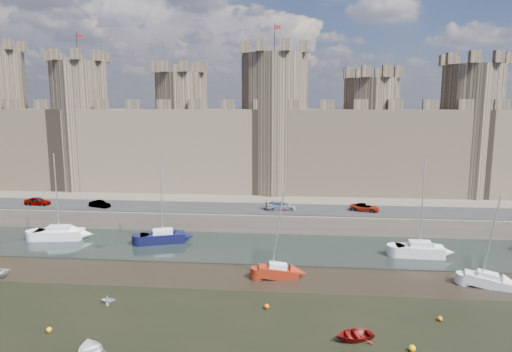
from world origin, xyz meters
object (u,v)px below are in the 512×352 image
Objects in this scene: car_1 at (100,204)px; car_3 at (365,208)px; sailboat_0 at (59,233)px; sailboat_1 at (163,237)px; car_0 at (37,201)px; car_2 at (281,206)px; sailboat_5 at (487,280)px; sailboat_4 at (278,271)px; sailboat_2 at (420,250)px.

car_3 is at bearing -68.15° from car_1.
sailboat_0 is 13.83m from sailboat_1.
car_0 is 23.22m from sailboat_1.
car_0 is 0.86× the size of car_2.
sailboat_5 reaches higher than car_1.
sailboat_2 is at bearing 18.50° from sailboat_4.
sailboat_1 is (11.72, -7.86, -2.19)m from car_1.
car_1 is 0.34× the size of sailboat_4.
car_1 is 0.30× the size of sailboat_1.
sailboat_2 reaches higher than sailboat_1.
sailboat_5 is at bearing -8.51° from sailboat_4.
car_0 is 59.94m from sailboat_5.
sailboat_5 is (20.81, -19.36, -2.46)m from car_2.
car_0 is 0.39× the size of sailboat_4.
car_0 reaches higher than car_3.
car_3 is (11.76, 0.28, -0.07)m from car_2.
car_3 is (37.99, 1.34, 0.02)m from car_1.
car_1 is at bearing 85.31° from car_2.
sailboat_5 reaches higher than car_0.
sailboat_2 is (44.81, -2.46, 0.03)m from sailboat_0.
car_0 is 11.51m from sailboat_0.
car_2 is (26.24, 1.06, 0.10)m from car_1.
sailboat_4 is at bearing 174.56° from car_2.
sailboat_5 is at bearing -20.56° from sailboat_0.
car_0 is 41.07m from sailboat_4.
sailboat_2 reaches higher than car_0.
car_0 is at bearing 106.67° from car_1.
sailboat_0 is 50.28m from sailboat_5.
sailboat_2 is 17.76m from sailboat_4.
car_3 is at bearing -95.63° from car_2.
sailboat_0 is (-2.11, -7.70, -2.18)m from car_1.
car_3 is 0.35× the size of sailboat_2.
car_1 is 38.02m from car_3.
car_2 is 11.76m from car_3.
sailboat_2 reaches higher than sailboat_0.
car_0 is 0.33× the size of sailboat_2.
car_1 is 32.33m from sailboat_4.
sailboat_0 is at bearing 160.36° from sailboat_1.
car_2 is 19.22m from sailboat_4.
car_1 is at bearing 108.62° from car_3.
sailboat_4 is 20.29m from sailboat_5.
sailboat_0 is at bearing -133.30° from car_0.
sailboat_1 is at bearing -9.05° from sailboat_0.
sailboat_4 is (26.76, -18.00, -2.32)m from car_1.
sailboat_4 is at bearing -165.13° from sailboat_5.
car_0 is at bearing 171.04° from sailboat_2.
sailboat_4 is at bearing -113.23° from car_0.
car_3 is at bearing -85.38° from car_0.
sailboat_4 is (28.87, -10.29, -0.14)m from sailboat_0.
sailboat_2 is 9.22m from sailboat_5.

